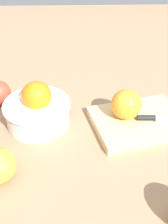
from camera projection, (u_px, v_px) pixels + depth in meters
ground_plane at (83, 143)px, 0.65m from camera, size 2.40×2.40×0.00m
bowl at (37, 109)px, 0.68m from camera, size 0.17×0.17×0.11m
cutting_board at (139, 121)px, 0.70m from camera, size 0.27×0.22×0.02m
orange_on_board at (126, 104)px, 0.67m from camera, size 0.08×0.08×0.08m
knife at (159, 119)px, 0.68m from camera, size 0.16×0.02×0.01m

